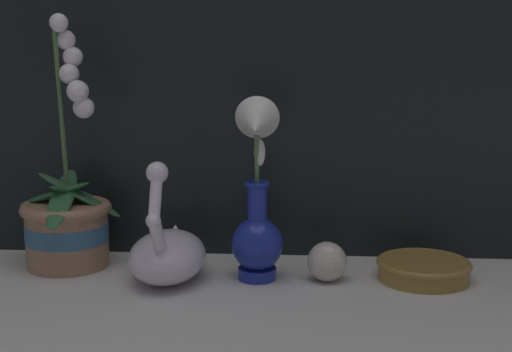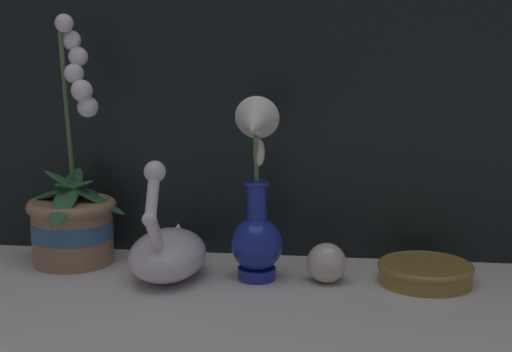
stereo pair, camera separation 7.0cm
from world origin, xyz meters
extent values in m
plane|color=beige|center=(0.00, 0.00, 0.00)|extent=(2.80, 2.80, 0.00)
cylinder|color=#9E7556|center=(-0.32, 0.17, 0.06)|extent=(0.14, 0.14, 0.11)
cylinder|color=#386689|center=(-0.32, 0.17, 0.06)|extent=(0.14, 0.14, 0.03)
torus|color=#9E7556|center=(-0.32, 0.17, 0.10)|extent=(0.16, 0.16, 0.02)
cylinder|color=#4C6B3D|center=(-0.32, 0.17, 0.26)|extent=(0.01, 0.04, 0.31)
ellipsoid|color=#2D6038|center=(-0.29, 0.17, 0.13)|extent=(0.15, 0.06, 0.09)
ellipsoid|color=#2D6038|center=(-0.31, 0.19, 0.13)|extent=(0.07, 0.14, 0.06)
ellipsoid|color=#2D6038|center=(-0.34, 0.18, 0.13)|extent=(0.15, 0.08, 0.06)
ellipsoid|color=#2D6038|center=(-0.32, 0.14, 0.13)|extent=(0.06, 0.17, 0.08)
sphere|color=white|center=(-0.31, 0.16, 0.42)|extent=(0.03, 0.03, 0.03)
sphere|color=white|center=(-0.31, 0.17, 0.39)|extent=(0.03, 0.03, 0.03)
sphere|color=white|center=(-0.29, 0.17, 0.36)|extent=(0.03, 0.03, 0.03)
sphere|color=white|center=(-0.30, 0.16, 0.33)|extent=(0.03, 0.03, 0.03)
sphere|color=white|center=(-0.28, 0.14, 0.31)|extent=(0.04, 0.04, 0.04)
sphere|color=white|center=(-0.27, 0.15, 0.28)|extent=(0.04, 0.04, 0.04)
ellipsoid|color=white|center=(-0.13, 0.10, 0.04)|extent=(0.12, 0.18, 0.08)
cone|color=white|center=(-0.13, 0.17, 0.05)|extent=(0.06, 0.08, 0.07)
cylinder|color=white|center=(-0.13, 0.03, 0.09)|extent=(0.02, 0.07, 0.08)
sphere|color=white|center=(-0.13, 0.00, 0.13)|extent=(0.02, 0.02, 0.02)
cylinder|color=white|center=(-0.13, 0.02, 0.16)|extent=(0.02, 0.05, 0.07)
sphere|color=white|center=(-0.13, 0.04, 0.19)|extent=(0.03, 0.03, 0.03)
cylinder|color=navy|center=(0.02, 0.12, 0.01)|extent=(0.06, 0.06, 0.02)
ellipsoid|color=navy|center=(0.02, 0.12, 0.06)|extent=(0.08, 0.08, 0.09)
cylinder|color=navy|center=(0.02, 0.12, 0.13)|extent=(0.03, 0.03, 0.06)
torus|color=navy|center=(0.02, 0.12, 0.16)|extent=(0.04, 0.04, 0.01)
cylinder|color=#567A47|center=(0.02, 0.11, 0.20)|extent=(0.01, 0.03, 0.08)
cone|color=white|center=(0.02, 0.09, 0.26)|extent=(0.07, 0.08, 0.08)
ellipsoid|color=white|center=(0.02, 0.11, 0.21)|extent=(0.02, 0.02, 0.04)
sphere|color=beige|center=(0.13, 0.12, 0.03)|extent=(0.07, 0.07, 0.07)
cylinder|color=olive|center=(0.29, 0.13, 0.02)|extent=(0.15, 0.15, 0.03)
torus|color=olive|center=(0.29, 0.13, 0.03)|extent=(0.15, 0.15, 0.01)
camera|label=1|loc=(0.09, -1.01, 0.38)|focal=50.00mm
camera|label=2|loc=(0.16, -1.00, 0.38)|focal=50.00mm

